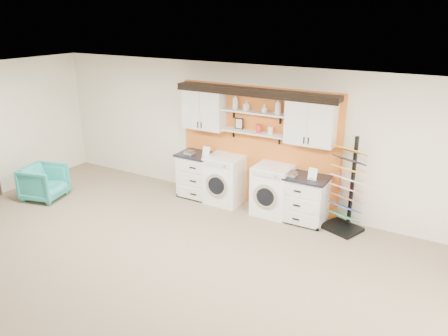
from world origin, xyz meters
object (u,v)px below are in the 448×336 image
Objects in this scene: base_cabinet_right at (303,198)px; washer at (225,180)px; base_cabinet_left at (201,176)px; dryer at (273,190)px; sample_rack at (345,202)px; armchair at (44,182)px.

base_cabinet_right is 0.92× the size of washer.
base_cabinet_right is at bearing 0.00° from base_cabinet_left.
dryer is at bearing -179.68° from base_cabinet_right.
sample_rack is (2.46, 0.04, 0.04)m from washer.
base_cabinet_right is at bearing -85.60° from armchair.
base_cabinet_left is at bearing 179.67° from washer.
armchair is at bearing -142.81° from sample_rack.
dryer is (1.65, -0.00, 0.02)m from base_cabinet_left.
dryer is (-0.61, -0.00, 0.04)m from base_cabinet_right.
base_cabinet_right is at bearing 0.32° from dryer.
dryer is at bearing -83.27° from armchair.
dryer is at bearing 0.00° from washer.
sample_rack is (1.39, 0.04, 0.05)m from dryer.
dryer is at bearing -0.12° from base_cabinet_left.
sample_rack reaches higher than washer.
base_cabinet_left is at bearing 179.88° from dryer.
armchair is (-2.81, -1.74, -0.12)m from base_cabinet_left.
washer reaches higher than base_cabinet_left.
sample_rack is 6.11m from armchair.
armchair is at bearing -161.08° from base_cabinet_right.
base_cabinet_left is at bearing -159.01° from sample_rack.
dryer reaches higher than base_cabinet_left.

